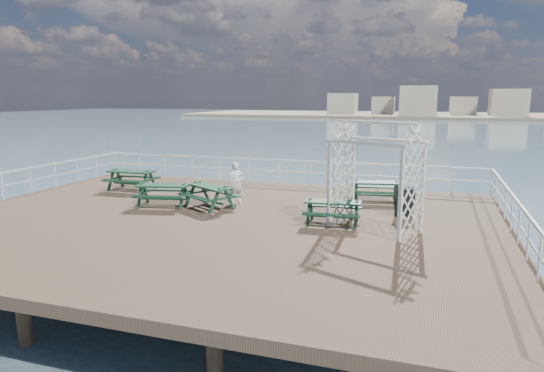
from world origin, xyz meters
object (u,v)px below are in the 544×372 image
at_px(picnic_table_a, 131,176).
at_px(person, 236,183).
at_px(picnic_table_b, 163,190).
at_px(picnic_table_d, 209,192).
at_px(picnic_table_e, 333,207).
at_px(trellis_arbor, 375,182).
at_px(picnic_table_c, 376,187).

xyz_separation_m(picnic_table_a, person, (5.20, -1.03, 0.17)).
xyz_separation_m(picnic_table_b, picnic_table_d, (1.69, 0.29, 0.00)).
relative_size(picnic_table_a, picnic_table_d, 0.84).
xyz_separation_m(picnic_table_e, trellis_arbor, (1.26, -0.18, 0.88)).
relative_size(picnic_table_a, trellis_arbor, 0.61).
xyz_separation_m(trellis_arbor, person, (-5.22, 1.97, -0.66)).
bearing_deg(picnic_table_b, trellis_arbor, -19.12).
xyz_separation_m(picnic_table_a, picnic_table_b, (2.86, -2.23, -0.03)).
height_order(picnic_table_a, person, person).
relative_size(picnic_table_c, person, 1.31).
relative_size(picnic_table_e, person, 1.20).
bearing_deg(trellis_arbor, picnic_table_a, -171.95).
height_order(picnic_table_d, person, person).
bearing_deg(picnic_table_e, picnic_table_a, 157.70).
bearing_deg(picnic_table_e, picnic_table_c, 71.62).
relative_size(picnic_table_d, person, 1.53).
height_order(picnic_table_b, picnic_table_e, picnic_table_b).
distance_m(picnic_table_d, trellis_arbor, 6.03).
distance_m(picnic_table_a, trellis_arbor, 10.87).
relative_size(picnic_table_c, picnic_table_e, 1.09).
bearing_deg(person, picnic_table_c, -20.48).
xyz_separation_m(picnic_table_a, picnic_table_d, (4.55, -1.94, -0.02)).
distance_m(picnic_table_a, picnic_table_b, 3.63).
height_order(picnic_table_b, person, person).
height_order(picnic_table_a, trellis_arbor, trellis_arbor).
xyz_separation_m(picnic_table_c, picnic_table_d, (-5.50, -2.89, 0.03)).
height_order(picnic_table_a, picnic_table_e, picnic_table_a).
bearing_deg(trellis_arbor, person, -176.59).
xyz_separation_m(picnic_table_d, trellis_arbor, (5.87, -1.06, 0.85)).
bearing_deg(picnic_table_b, person, 13.90).
distance_m(picnic_table_e, person, 4.35).
height_order(picnic_table_c, person, person).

